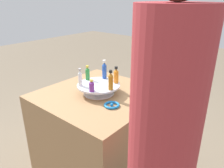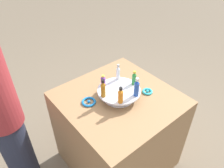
{
  "view_description": "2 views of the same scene",
  "coord_description": "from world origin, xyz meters",
  "px_view_note": "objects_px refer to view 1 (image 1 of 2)",
  "views": [
    {
      "loc": [
        -1.04,
        1.09,
        1.47
      ],
      "look_at": [
        -0.24,
        0.14,
        0.96
      ],
      "focal_mm": 35.0,
      "sensor_mm": 36.0,
      "label": 1
    },
    {
      "loc": [
        -0.83,
        -0.92,
        1.87
      ],
      "look_at": [
        -0.05,
        0.03,
        0.92
      ],
      "focal_mm": 35.0,
      "sensor_mm": 36.0,
      "label": 2
    }
  ],
  "objects_px": {
    "bottle_orange": "(116,76)",
    "ribbon_bow_blue": "(112,105)",
    "display_stand": "(99,88)",
    "bottle_blue": "(104,70)",
    "bottle_purple": "(92,86)",
    "bottle_amber": "(111,81)",
    "bottle_clear": "(80,78)",
    "person_figure": "(160,165)",
    "bottle_green": "(88,73)",
    "ribbon_bow_teal": "(89,82)"
  },
  "relations": [
    {
      "from": "bottle_purple",
      "to": "bottle_clear",
      "type": "bearing_deg",
      "value": -7.36
    },
    {
      "from": "bottle_amber",
      "to": "bottle_clear",
      "type": "distance_m",
      "value": 0.23
    },
    {
      "from": "ribbon_bow_teal",
      "to": "bottle_purple",
      "type": "bearing_deg",
      "value": 139.85
    },
    {
      "from": "person_figure",
      "to": "bottle_clear",
      "type": "bearing_deg",
      "value": 8.7
    },
    {
      "from": "bottle_amber",
      "to": "bottle_purple",
      "type": "bearing_deg",
      "value": 52.64
    },
    {
      "from": "bottle_clear",
      "to": "bottle_purple",
      "type": "bearing_deg",
      "value": 172.64
    },
    {
      "from": "bottle_clear",
      "to": "person_figure",
      "type": "distance_m",
      "value": 0.88
    },
    {
      "from": "bottle_green",
      "to": "bottle_clear",
      "type": "height_order",
      "value": "bottle_clear"
    },
    {
      "from": "bottle_blue",
      "to": "person_figure",
      "type": "height_order",
      "value": "person_figure"
    },
    {
      "from": "bottle_purple",
      "to": "bottle_green",
      "type": "bearing_deg",
      "value": -37.36
    },
    {
      "from": "ribbon_bow_teal",
      "to": "bottle_clear",
      "type": "bearing_deg",
      "value": 122.26
    },
    {
      "from": "bottle_purple",
      "to": "bottle_green",
      "type": "relative_size",
      "value": 0.74
    },
    {
      "from": "bottle_orange",
      "to": "ribbon_bow_blue",
      "type": "height_order",
      "value": "bottle_orange"
    },
    {
      "from": "ribbon_bow_blue",
      "to": "person_figure",
      "type": "xyz_separation_m",
      "value": [
        -0.53,
        0.32,
        0.02
      ]
    },
    {
      "from": "ribbon_bow_teal",
      "to": "person_figure",
      "type": "relative_size",
      "value": 0.05
    },
    {
      "from": "bottle_orange",
      "to": "bottle_blue",
      "type": "relative_size",
      "value": 0.85
    },
    {
      "from": "bottle_clear",
      "to": "ribbon_bow_blue",
      "type": "xyz_separation_m",
      "value": [
        -0.29,
        -0.01,
        -0.13
      ]
    },
    {
      "from": "bottle_purple",
      "to": "bottle_orange",
      "type": "xyz_separation_m",
      "value": [
        -0.03,
        -0.23,
        0.02
      ]
    },
    {
      "from": "bottle_blue",
      "to": "display_stand",
      "type": "bearing_deg",
      "value": 112.64
    },
    {
      "from": "ribbon_bow_blue",
      "to": "ribbon_bow_teal",
      "type": "relative_size",
      "value": 1.32
    },
    {
      "from": "bottle_orange",
      "to": "ribbon_bow_blue",
      "type": "xyz_separation_m",
      "value": [
        -0.13,
        0.2,
        -0.12
      ]
    },
    {
      "from": "display_stand",
      "to": "bottle_green",
      "type": "distance_m",
      "value": 0.16
    },
    {
      "from": "bottle_blue",
      "to": "ribbon_bow_blue",
      "type": "xyz_separation_m",
      "value": [
        -0.26,
        0.22,
        -0.13
      ]
    },
    {
      "from": "bottle_amber",
      "to": "ribbon_bow_teal",
      "type": "height_order",
      "value": "bottle_amber"
    },
    {
      "from": "bottle_purple",
      "to": "ribbon_bow_blue",
      "type": "bearing_deg",
      "value": -170.27
    },
    {
      "from": "bottle_green",
      "to": "ribbon_bow_blue",
      "type": "xyz_separation_m",
      "value": [
        -0.34,
        0.11,
        -0.12
      ]
    },
    {
      "from": "bottle_blue",
      "to": "bottle_clear",
      "type": "bearing_deg",
      "value": 82.64
    },
    {
      "from": "display_stand",
      "to": "bottle_blue",
      "type": "relative_size",
      "value": 2.13
    },
    {
      "from": "bottle_amber",
      "to": "ribbon_bow_blue",
      "type": "distance_m",
      "value": 0.17
    },
    {
      "from": "bottle_purple",
      "to": "bottle_orange",
      "type": "height_order",
      "value": "bottle_orange"
    },
    {
      "from": "bottle_amber",
      "to": "ribbon_bow_blue",
      "type": "height_order",
      "value": "bottle_amber"
    },
    {
      "from": "bottle_orange",
      "to": "bottle_clear",
      "type": "distance_m",
      "value": 0.27
    },
    {
      "from": "bottle_green",
      "to": "bottle_amber",
      "type": "bearing_deg",
      "value": 172.64
    },
    {
      "from": "bottle_purple",
      "to": "bottle_amber",
      "type": "height_order",
      "value": "bottle_amber"
    },
    {
      "from": "bottle_green",
      "to": "bottle_clear",
      "type": "xyz_separation_m",
      "value": [
        -0.05,
        0.12,
        0.01
      ]
    },
    {
      "from": "display_stand",
      "to": "bottle_orange",
      "type": "bearing_deg",
      "value": -127.36
    },
    {
      "from": "bottle_purple",
      "to": "ribbon_bow_blue",
      "type": "distance_m",
      "value": 0.19
    },
    {
      "from": "display_stand",
      "to": "person_figure",
      "type": "xyz_separation_m",
      "value": [
        -0.74,
        0.41,
        -0.01
      ]
    },
    {
      "from": "bottle_orange",
      "to": "ribbon_bow_blue",
      "type": "relative_size",
      "value": 1.21
    },
    {
      "from": "bottle_amber",
      "to": "person_figure",
      "type": "relative_size",
      "value": 0.09
    },
    {
      "from": "bottle_purple",
      "to": "display_stand",
      "type": "bearing_deg",
      "value": -67.36
    },
    {
      "from": "display_stand",
      "to": "person_figure",
      "type": "height_order",
      "value": "person_figure"
    },
    {
      "from": "bottle_purple",
      "to": "person_figure",
      "type": "relative_size",
      "value": 0.05
    },
    {
      "from": "bottle_blue",
      "to": "ribbon_bow_teal",
      "type": "height_order",
      "value": "bottle_blue"
    },
    {
      "from": "bottle_orange",
      "to": "person_figure",
      "type": "relative_size",
      "value": 0.08
    },
    {
      "from": "bottle_purple",
      "to": "bottle_blue",
      "type": "relative_size",
      "value": 0.57
    },
    {
      "from": "bottle_purple",
      "to": "ribbon_bow_teal",
      "type": "distance_m",
      "value": 0.36
    },
    {
      "from": "bottle_orange",
      "to": "ribbon_bow_teal",
      "type": "bearing_deg",
      "value": 1.96
    },
    {
      "from": "bottle_orange",
      "to": "person_figure",
      "type": "height_order",
      "value": "person_figure"
    },
    {
      "from": "bottle_purple",
      "to": "bottle_blue",
      "type": "height_order",
      "value": "bottle_blue"
    }
  ]
}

